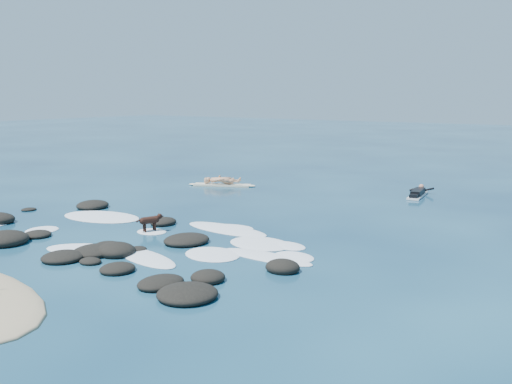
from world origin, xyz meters
The scene contains 6 objects.
ground centered at (0.00, 0.00, 0.00)m, with size 160.00×160.00×0.00m, color #0A2642.
reef_rocks centered at (0.02, -2.82, 0.10)m, with size 13.65×7.75×0.53m.
breaking_foam centered at (-0.35, -1.21, 0.01)m, with size 15.27×6.78×0.12m.
standing_surfer_rig centered at (-3.68, 8.85, 0.79)m, with size 3.34×1.76×2.00m.
paddling_surfer_rig centered at (5.68, 11.56, 0.16)m, with size 1.17×2.64×0.46m.
dog centered at (0.45, -0.48, 0.43)m, with size 0.51×0.98×0.65m.
Camera 1 is at (14.11, -14.15, 4.67)m, focal length 40.00 mm.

